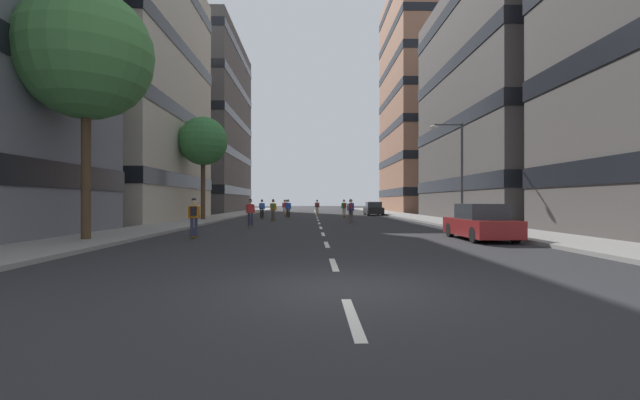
# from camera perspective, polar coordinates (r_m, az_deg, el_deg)

# --- Properties ---
(ground_plane) EXTENTS (191.80, 191.80, 0.00)m
(ground_plane) POSITION_cam_1_polar(r_m,az_deg,el_deg) (40.01, -0.34, -2.46)
(ground_plane) COLOR #28282B
(sidewalk_left) EXTENTS (3.43, 87.91, 0.14)m
(sidewalk_left) POSITION_cam_1_polar(r_m,az_deg,el_deg) (44.88, -12.59, -2.11)
(sidewalk_left) COLOR gray
(sidewalk_left) RESTS_ON ground_plane
(sidewalk_right) EXTENTS (3.43, 87.91, 0.14)m
(sidewalk_right) POSITION_cam_1_polar(r_m,az_deg,el_deg) (45.13, 11.69, -2.10)
(sidewalk_right) COLOR gray
(sidewalk_right) RESTS_ON ground_plane
(lane_markings) EXTENTS (0.16, 72.20, 0.01)m
(lane_markings) POSITION_cam_1_polar(r_m,az_deg,el_deg) (41.04, -0.36, -2.40)
(lane_markings) COLOR silver
(lane_markings) RESTS_ON ground_plane
(building_left_mid) EXTENTS (15.69, 18.32, 22.00)m
(building_left_mid) POSITION_cam_1_polar(r_m,az_deg,el_deg) (41.63, -28.12, 13.02)
(building_left_mid) COLOR #BCB29E
(building_left_mid) RESTS_ON ground_plane
(building_left_far) EXTENTS (15.69, 23.19, 25.63)m
(building_left_far) POSITION_cam_1_polar(r_m,az_deg,el_deg) (67.31, -17.25, 9.53)
(building_left_far) COLOR #4C4744
(building_left_far) RESTS_ON ground_plane
(building_right_mid) EXTENTS (15.69, 20.90, 20.03)m
(building_right_mid) POSITION_cam_1_polar(r_m,az_deg,el_deg) (41.94, 27.22, 11.54)
(building_right_mid) COLOR #4C4744
(building_right_mid) RESTS_ON ground_plane
(building_right_far) EXTENTS (15.69, 19.26, 33.10)m
(building_right_far) POSITION_cam_1_polar(r_m,az_deg,el_deg) (68.36, 15.86, 12.57)
(building_right_far) COLOR #9E6B51
(building_right_far) RESTS_ON ground_plane
(parked_car_near) EXTENTS (1.82, 4.40, 1.52)m
(parked_car_near) POSITION_cam_1_polar(r_m,az_deg,el_deg) (49.34, 7.13, -1.20)
(parked_car_near) COLOR black
(parked_car_near) RESTS_ON ground_plane
(parked_car_mid) EXTENTS (1.82, 4.40, 1.52)m
(parked_car_mid) POSITION_cam_1_polar(r_m,az_deg,el_deg) (19.22, 20.62, -2.92)
(parked_car_mid) COLOR maroon
(parked_car_mid) RESTS_ON ground_plane
(street_tree_near) EXTENTS (5.13, 5.13, 9.86)m
(street_tree_near) POSITION_cam_1_polar(r_m,az_deg,el_deg) (20.03, -28.73, 16.64)
(street_tree_near) COLOR #4C3823
(street_tree_near) RESTS_ON sidewalk_left
(street_tree_mid) EXTENTS (3.96, 3.96, 8.39)m
(street_tree_mid) POSITION_cam_1_polar(r_m,az_deg,el_deg) (36.63, -15.33, 7.53)
(street_tree_mid) COLOR #4C3823
(street_tree_mid) RESTS_ON sidewalk_left
(streetlamp_right) EXTENTS (2.13, 0.30, 6.50)m
(streetlamp_right) POSITION_cam_1_polar(r_m,az_deg,el_deg) (28.93, 17.71, 4.84)
(streetlamp_right) COLOR #3F3F44
(streetlamp_right) RESTS_ON sidewalk_right
(skater_0) EXTENTS (0.53, 0.90, 1.78)m
(skater_0) POSITION_cam_1_polar(r_m,az_deg,el_deg) (27.08, -9.28, -1.50)
(skater_0) COLOR brown
(skater_0) RESTS_ON ground_plane
(skater_1) EXTENTS (0.55, 0.92, 1.78)m
(skater_1) POSITION_cam_1_polar(r_m,az_deg,el_deg) (33.16, 4.10, -1.19)
(skater_1) COLOR brown
(skater_1) RESTS_ON ground_plane
(skater_2) EXTENTS (0.56, 0.92, 1.78)m
(skater_2) POSITION_cam_1_polar(r_m,az_deg,el_deg) (50.84, -4.52, -0.85)
(skater_2) COLOR brown
(skater_2) RESTS_ON ground_plane
(skater_3) EXTENTS (0.53, 0.90, 1.78)m
(skater_3) POSITION_cam_1_polar(r_m,az_deg,el_deg) (49.40, -4.75, -0.87)
(skater_3) COLOR brown
(skater_3) RESTS_ON ground_plane
(skater_4) EXTENTS (0.56, 0.92, 1.78)m
(skater_4) POSITION_cam_1_polar(r_m,az_deg,el_deg) (19.62, -16.46, -1.94)
(skater_4) COLOR brown
(skater_4) RESTS_ON ground_plane
(skater_5) EXTENTS (0.56, 0.92, 1.78)m
(skater_5) POSITION_cam_1_polar(r_m,az_deg,el_deg) (43.50, 3.23, -0.93)
(skater_5) COLOR brown
(skater_5) RESTS_ON ground_plane
(skater_6) EXTENTS (0.53, 0.90, 1.78)m
(skater_6) POSITION_cam_1_polar(r_m,az_deg,el_deg) (39.68, -7.75, -1.01)
(skater_6) COLOR brown
(skater_6) RESTS_ON ground_plane
(skater_7) EXTENTS (0.57, 0.92, 1.78)m
(skater_7) POSITION_cam_1_polar(r_m,az_deg,el_deg) (35.21, -6.28, -1.13)
(skater_7) COLOR brown
(skater_7) RESTS_ON ground_plane
(skater_8) EXTENTS (0.53, 0.90, 1.78)m
(skater_8) POSITION_cam_1_polar(r_m,az_deg,el_deg) (51.03, -0.38, -0.81)
(skater_8) COLOR brown
(skater_8) RESTS_ON ground_plane
(skater_9) EXTENTS (0.54, 0.91, 1.78)m
(skater_9) POSITION_cam_1_polar(r_m,az_deg,el_deg) (45.71, 4.23, -0.89)
(skater_9) COLOR brown
(skater_9) RESTS_ON ground_plane
(skater_10) EXTENTS (0.55, 0.91, 1.78)m
(skater_10) POSITION_cam_1_polar(r_m,az_deg,el_deg) (41.12, -4.26, -1.02)
(skater_10) COLOR brown
(skater_10) RESTS_ON ground_plane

